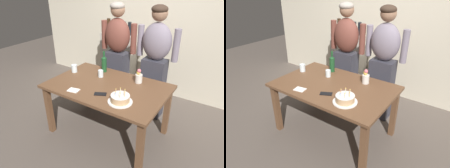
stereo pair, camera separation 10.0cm
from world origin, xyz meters
TOP-DOWN VIEW (x-y plane):
  - ground_plane at (0.00, 0.00)m, footprint 10.00×10.00m
  - back_wall at (0.00, 1.55)m, footprint 5.20×0.10m
  - dining_table at (0.00, 0.00)m, footprint 1.50×0.96m
  - birthday_cake at (0.34, -0.26)m, footprint 0.27×0.27m
  - water_glass_near at (-0.22, 0.17)m, footprint 0.07×0.07m
  - water_glass_far at (-0.64, 0.10)m, footprint 0.08×0.08m
  - wine_bottle at (-0.28, 0.34)m, footprint 0.08×0.08m
  - cell_phone at (0.06, -0.23)m, footprint 0.16×0.13m
  - napkin_stack at (-0.27, -0.34)m, footprint 0.15×0.12m
  - flower_vase at (0.29, 0.29)m, footprint 0.09×0.09m
  - person_man_bearded at (-0.31, 0.75)m, footprint 0.61×0.27m
  - person_woman_cardigan at (0.32, 0.75)m, footprint 0.61×0.27m
  - shelf_cabinet at (-0.64, 1.33)m, footprint 0.65×0.30m

SIDE VIEW (x-z plane):
  - ground_plane at x=0.00m, z-range 0.00..0.00m
  - shelf_cabinet at x=-0.64m, z-range -0.11..1.19m
  - dining_table at x=0.00m, z-range 0.27..1.01m
  - cell_phone at x=0.06m, z-range 0.74..0.75m
  - napkin_stack at x=-0.27m, z-range 0.74..0.75m
  - birthday_cake at x=0.34m, z-range 0.71..0.86m
  - water_glass_near at x=-0.22m, z-range 0.74..0.84m
  - water_glass_far at x=-0.64m, z-range 0.74..0.85m
  - flower_vase at x=0.29m, z-range 0.72..0.91m
  - wine_bottle at x=-0.28m, z-range 0.71..1.02m
  - person_man_bearded at x=-0.31m, z-range 0.04..1.70m
  - person_woman_cardigan at x=0.32m, z-range 0.04..1.70m
  - back_wall at x=0.00m, z-range 0.00..2.60m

